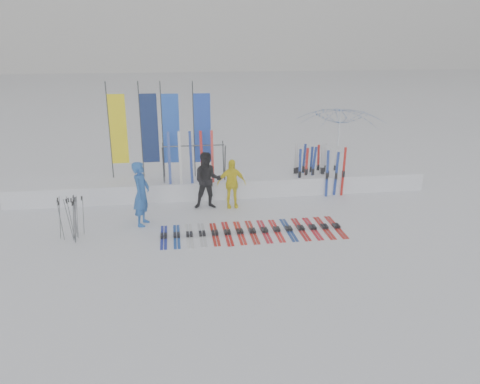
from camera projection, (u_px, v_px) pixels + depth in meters
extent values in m
plane|color=white|center=(241.00, 249.00, 11.97)|extent=(120.00, 120.00, 0.00)
cube|color=white|center=(222.00, 184.00, 16.19)|extent=(14.00, 1.60, 0.60)
imported|color=#1E57B1|center=(141.00, 194.00, 13.24)|extent=(0.62, 0.78, 1.87)
imported|color=black|center=(208.00, 181.00, 14.53)|extent=(0.90, 0.71, 1.80)
imported|color=#FFEC10|center=(231.00, 184.00, 14.66)|extent=(0.93, 0.42, 1.56)
imported|color=white|center=(339.00, 145.00, 16.92)|extent=(3.24, 3.30, 2.85)
cube|color=#152297|center=(164.00, 236.00, 12.65)|extent=(0.17, 1.57, 0.07)
cube|color=#16409A|center=(177.00, 235.00, 12.69)|extent=(0.17, 1.59, 0.07)
cube|color=silver|center=(189.00, 235.00, 12.74)|extent=(0.17, 1.65, 0.07)
cube|color=silver|center=(202.00, 234.00, 12.79)|extent=(0.17, 1.62, 0.07)
cube|color=#B0180E|center=(215.00, 233.00, 12.84)|extent=(0.17, 1.56, 0.07)
cube|color=red|center=(227.00, 233.00, 12.88)|extent=(0.17, 1.67, 0.07)
cube|color=red|center=(240.00, 232.00, 12.93)|extent=(0.17, 1.62, 0.07)
cube|color=#AE170D|center=(252.00, 231.00, 12.98)|extent=(0.17, 1.64, 0.07)
cube|color=red|center=(264.00, 230.00, 13.03)|extent=(0.17, 1.61, 0.07)
cube|color=red|center=(277.00, 230.00, 13.07)|extent=(0.17, 1.59, 0.07)
cube|color=navy|center=(289.00, 229.00, 13.12)|extent=(0.17, 1.61, 0.07)
cube|color=#B10F0E|center=(301.00, 228.00, 13.17)|extent=(0.17, 1.62, 0.07)
cube|color=red|center=(312.00, 228.00, 13.22)|extent=(0.17, 1.62, 0.07)
cube|color=#B3140E|center=(324.00, 227.00, 13.26)|extent=(0.17, 1.63, 0.07)
cube|color=#B5150E|center=(336.00, 226.00, 13.31)|extent=(0.17, 1.65, 0.07)
cylinder|color=#595B60|center=(77.00, 217.00, 12.52)|extent=(0.07, 0.15, 1.15)
cylinder|color=#595B60|center=(69.00, 220.00, 12.23)|extent=(0.13, 0.12, 1.21)
cylinder|color=#595B60|center=(61.00, 220.00, 12.31)|extent=(0.08, 0.04, 1.14)
cylinder|color=#595B60|center=(75.00, 221.00, 12.19)|extent=(0.12, 0.11, 1.20)
cylinder|color=#595B60|center=(73.00, 218.00, 12.37)|extent=(0.14, 0.13, 1.18)
cylinder|color=#595B60|center=(60.00, 218.00, 12.46)|extent=(0.09, 0.13, 1.16)
cylinder|color=#595B60|center=(74.00, 222.00, 12.21)|extent=(0.10, 0.04, 1.15)
cylinder|color=#595B60|center=(71.00, 219.00, 12.29)|extent=(0.14, 0.16, 1.21)
cylinder|color=#595B60|center=(75.00, 217.00, 12.51)|extent=(0.06, 0.06, 1.17)
cylinder|color=#595B60|center=(83.00, 215.00, 12.65)|extent=(0.11, 0.13, 1.14)
cylinder|color=#595B60|center=(75.00, 215.00, 12.68)|extent=(0.06, 0.05, 1.15)
cylinder|color=#383A3F|center=(109.00, 131.00, 15.38)|extent=(0.04, 0.04, 3.20)
cube|color=#FFEA0D|center=(118.00, 129.00, 15.40)|extent=(0.55, 0.03, 2.30)
cylinder|color=#383A3F|center=(141.00, 130.00, 15.50)|extent=(0.04, 0.04, 3.20)
cube|color=navy|center=(150.00, 129.00, 15.52)|extent=(0.55, 0.03, 2.30)
cylinder|color=#383A3F|center=(162.00, 131.00, 15.46)|extent=(0.04, 0.04, 3.20)
cube|color=blue|center=(171.00, 129.00, 15.48)|extent=(0.55, 0.03, 2.30)
cylinder|color=#383A3F|center=(194.00, 130.00, 15.54)|extent=(0.04, 0.04, 3.20)
cube|color=#1940BD|center=(202.00, 128.00, 15.56)|extent=(0.55, 0.03, 2.30)
cylinder|color=#383A3F|center=(163.00, 165.00, 15.02)|extent=(0.04, 0.30, 1.23)
cylinder|color=#383A3F|center=(163.00, 161.00, 15.49)|extent=(0.04, 0.30, 1.23)
cylinder|color=#383A3F|center=(225.00, 163.00, 15.29)|extent=(0.04, 0.30, 1.23)
cylinder|color=#383A3F|center=(223.00, 159.00, 15.76)|extent=(0.04, 0.30, 1.23)
cylinder|color=#383A3F|center=(193.00, 146.00, 15.21)|extent=(2.00, 0.04, 0.04)
cube|color=silver|center=(335.00, 166.00, 16.71)|extent=(0.09, 0.03, 1.49)
cube|color=navy|center=(311.00, 168.00, 16.48)|extent=(0.09, 0.04, 1.51)
cube|color=navy|center=(327.00, 174.00, 15.67)|extent=(0.09, 0.04, 1.58)
cube|color=navy|center=(303.00, 167.00, 16.39)|extent=(0.09, 0.03, 1.62)
cube|color=silver|center=(324.00, 166.00, 16.48)|extent=(0.09, 0.03, 1.62)
cube|color=red|center=(318.00, 166.00, 16.70)|extent=(0.09, 0.04, 1.53)
cube|color=silver|center=(322.00, 168.00, 16.25)|extent=(0.09, 0.05, 1.60)
cube|color=silver|center=(323.00, 168.00, 16.12)|extent=(0.09, 0.03, 1.67)
cube|color=navy|center=(313.00, 169.00, 16.08)|extent=(0.09, 0.03, 1.62)
cube|color=silver|center=(297.00, 168.00, 16.20)|extent=(0.09, 0.05, 1.66)
cube|color=red|center=(343.00, 172.00, 15.72)|extent=(0.09, 0.04, 1.68)
cube|color=navy|center=(300.00, 172.00, 15.80)|extent=(0.09, 0.03, 1.60)
cube|color=navy|center=(336.00, 174.00, 15.71)|extent=(0.09, 0.04, 1.54)
cube|color=silver|center=(307.00, 169.00, 16.13)|extent=(0.09, 0.03, 1.65)
cube|color=silver|center=(295.00, 169.00, 16.30)|extent=(0.09, 0.02, 1.53)
cube|color=red|center=(306.00, 170.00, 16.11)|extent=(0.09, 0.02, 1.57)
cube|color=silver|center=(328.00, 171.00, 15.87)|extent=(0.09, 0.03, 1.61)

